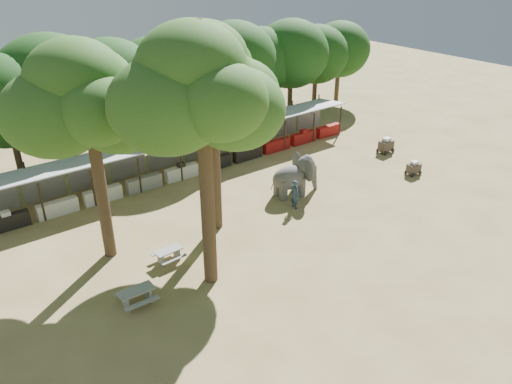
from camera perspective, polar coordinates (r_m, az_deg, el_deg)
ground at (r=26.40m, az=8.39°, el=-7.19°), size 100.00×100.00×0.00m
vendor_stalls at (r=35.63m, az=-7.36°, el=4.35°), size 28.00×2.99×2.80m
yard_tree_left at (r=24.08m, az=-19.20°, el=9.83°), size 7.10×6.90×11.02m
yard_tree_center at (r=20.56m, az=-6.80°, el=11.33°), size 7.10×6.90×12.04m
yard_tree_back at (r=25.55m, az=-5.58°, el=12.87°), size 7.10×6.90×11.36m
backdrop_trees at (r=38.67m, az=-11.73°, el=12.57°), size 46.46×5.95×8.33m
elephant at (r=31.79m, az=4.51°, el=1.85°), size 3.43×2.56×2.56m
handler at (r=30.27m, az=4.48°, el=-0.24°), size 0.50×0.70×1.84m
picnic_table_near at (r=23.29m, az=-13.48°, el=-11.37°), size 1.63×1.47×0.79m
picnic_table_far at (r=25.81m, az=-9.95°, el=-6.97°), size 1.47×1.34×0.70m
cart_front at (r=36.46m, az=17.58°, el=2.64°), size 1.10×0.80×1.00m
cart_back at (r=39.75m, az=14.63°, el=5.19°), size 1.24×0.81×1.21m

